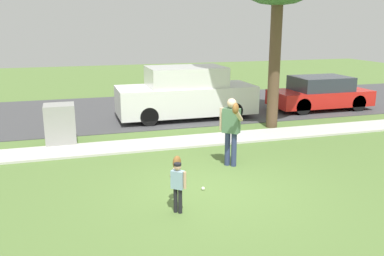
{
  "coord_description": "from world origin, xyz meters",
  "views": [
    {
      "loc": [
        -2.8,
        -7.72,
        3.43
      ],
      "look_at": [
        -0.06,
        1.44,
        1.0
      ],
      "focal_mm": 38.79,
      "sensor_mm": 36.0,
      "label": 1
    }
  ],
  "objects_px": {
    "person_child": "(178,177)",
    "baseball": "(203,188)",
    "parked_van_white": "(186,94)",
    "parked_hatchback_red": "(320,93)",
    "utility_cabinet": "(60,124)",
    "person_adult": "(231,125)"
  },
  "relations": [
    {
      "from": "baseball",
      "to": "parked_van_white",
      "type": "relative_size",
      "value": 0.01
    },
    {
      "from": "person_adult",
      "to": "parked_van_white",
      "type": "distance_m",
      "value": 5.48
    },
    {
      "from": "person_child",
      "to": "utility_cabinet",
      "type": "xyz_separation_m",
      "value": [
        -2.12,
        5.24,
        -0.08
      ]
    },
    {
      "from": "person_child",
      "to": "person_adult",
      "type": "bearing_deg",
      "value": -1.18
    },
    {
      "from": "baseball",
      "to": "utility_cabinet",
      "type": "height_order",
      "value": "utility_cabinet"
    },
    {
      "from": "person_adult",
      "to": "person_child",
      "type": "xyz_separation_m",
      "value": [
        -1.88,
        -2.04,
        -0.37
      ]
    },
    {
      "from": "baseball",
      "to": "parked_hatchback_red",
      "type": "height_order",
      "value": "parked_hatchback_red"
    },
    {
      "from": "person_adult",
      "to": "parked_van_white",
      "type": "relative_size",
      "value": 0.34
    },
    {
      "from": "person_adult",
      "to": "baseball",
      "type": "height_order",
      "value": "person_adult"
    },
    {
      "from": "person_child",
      "to": "utility_cabinet",
      "type": "bearing_deg",
      "value": 63.49
    },
    {
      "from": "person_child",
      "to": "baseball",
      "type": "bearing_deg",
      "value": -2.33
    },
    {
      "from": "parked_van_white",
      "to": "parked_hatchback_red",
      "type": "xyz_separation_m",
      "value": [
        5.62,
        -0.07,
        -0.24
      ]
    },
    {
      "from": "person_child",
      "to": "utility_cabinet",
      "type": "height_order",
      "value": "utility_cabinet"
    },
    {
      "from": "person_child",
      "to": "baseball",
      "type": "distance_m",
      "value": 1.27
    },
    {
      "from": "baseball",
      "to": "utility_cabinet",
      "type": "xyz_separation_m",
      "value": [
        -2.88,
        4.44,
        0.55
      ]
    },
    {
      "from": "person_adult",
      "to": "utility_cabinet",
      "type": "relative_size",
      "value": 1.43
    },
    {
      "from": "parked_van_white",
      "to": "person_adult",
      "type": "bearing_deg",
      "value": -94.27
    },
    {
      "from": "person_child",
      "to": "parked_van_white",
      "type": "height_order",
      "value": "parked_van_white"
    },
    {
      "from": "baseball",
      "to": "person_adult",
      "type": "bearing_deg",
      "value": 48.17
    },
    {
      "from": "utility_cabinet",
      "to": "parked_hatchback_red",
      "type": "bearing_deg",
      "value": 12.36
    },
    {
      "from": "utility_cabinet",
      "to": "parked_hatchback_red",
      "type": "relative_size",
      "value": 0.29
    },
    {
      "from": "person_child",
      "to": "parked_van_white",
      "type": "bearing_deg",
      "value": 24.47
    }
  ]
}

